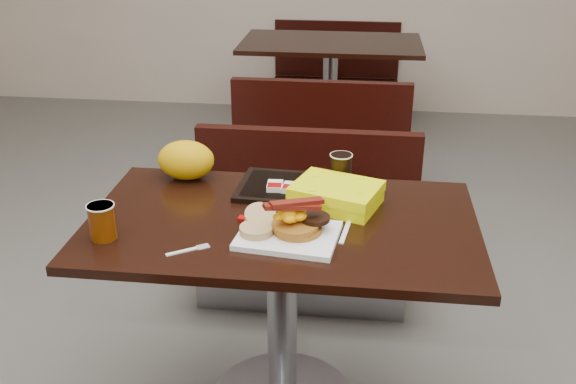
# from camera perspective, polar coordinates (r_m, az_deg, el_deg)

# --- Properties ---
(table_near) EXTENTS (1.20, 0.70, 0.75)m
(table_near) POSITION_cam_1_polar(r_m,az_deg,el_deg) (2.21, -0.50, -11.11)
(table_near) COLOR black
(table_near) RESTS_ON floor
(bench_near_n) EXTENTS (1.00, 0.46, 0.72)m
(bench_near_n) POSITION_cam_1_polar(r_m,az_deg,el_deg) (2.81, 1.31, -2.96)
(bench_near_n) COLOR black
(bench_near_n) RESTS_ON floor
(table_far) EXTENTS (1.20, 0.70, 0.75)m
(table_far) POSITION_cam_1_polar(r_m,az_deg,el_deg) (4.56, 3.67, 8.41)
(table_far) COLOR black
(table_far) RESTS_ON floor
(bench_far_s) EXTENTS (1.00, 0.46, 0.72)m
(bench_far_s) POSITION_cam_1_polar(r_m,az_deg,el_deg) (3.90, 3.04, 5.29)
(bench_far_s) COLOR black
(bench_far_s) RESTS_ON floor
(bench_far_n) EXTENTS (1.00, 0.46, 0.72)m
(bench_far_n) POSITION_cam_1_polar(r_m,az_deg,el_deg) (5.24, 4.14, 10.42)
(bench_far_n) COLOR black
(bench_far_n) RESTS_ON floor
(platter) EXTENTS (0.31, 0.26, 0.02)m
(platter) POSITION_cam_1_polar(r_m,az_deg,el_deg) (1.90, 0.03, -3.83)
(platter) COLOR white
(platter) RESTS_ON table_near
(pancake_stack) EXTENTS (0.18, 0.18, 0.03)m
(pancake_stack) POSITION_cam_1_polar(r_m,az_deg,el_deg) (1.90, 0.83, -3.06)
(pancake_stack) COLOR #A2591B
(pancake_stack) RESTS_ON platter
(sausage_patty) EXTENTS (0.11, 0.11, 0.01)m
(sausage_patty) POSITION_cam_1_polar(r_m,az_deg,el_deg) (1.91, 2.42, -2.30)
(sausage_patty) COLOR black
(sausage_patty) RESTS_ON pancake_stack
(scrambled_eggs) EXTENTS (0.12, 0.11, 0.05)m
(scrambled_eggs) POSITION_cam_1_polar(r_m,az_deg,el_deg) (1.88, -0.04, -2.01)
(scrambled_eggs) COLOR #FFB605
(scrambled_eggs) RESTS_ON pancake_stack
(bacon_strips) EXTENTS (0.19, 0.14, 0.01)m
(bacon_strips) POSITION_cam_1_polar(r_m,az_deg,el_deg) (1.86, 0.38, -1.19)
(bacon_strips) COLOR #400B04
(bacon_strips) RESTS_ON scrambled_eggs
(muffin_bottom) EXTENTS (0.11, 0.11, 0.02)m
(muffin_bottom) POSITION_cam_1_polar(r_m,az_deg,el_deg) (1.89, -2.78, -3.34)
(muffin_bottom) COLOR tan
(muffin_bottom) RESTS_ON platter
(muffin_top) EXTENTS (0.12, 0.12, 0.05)m
(muffin_top) POSITION_cam_1_polar(r_m,az_deg,el_deg) (1.95, -2.45, -2.10)
(muffin_top) COLOR tan
(muffin_top) RESTS_ON platter
(coffee_cup_near) EXTENTS (0.10, 0.10, 0.11)m
(coffee_cup_near) POSITION_cam_1_polar(r_m,az_deg,el_deg) (1.96, -15.96, -2.52)
(coffee_cup_near) COLOR #8D3E05
(coffee_cup_near) RESTS_ON table_near
(fork) EXTENTS (0.12, 0.09, 0.00)m
(fork) POSITION_cam_1_polar(r_m,az_deg,el_deg) (1.86, -9.30, -5.17)
(fork) COLOR white
(fork) RESTS_ON table_near
(knife) EXTENTS (0.04, 0.17, 0.00)m
(knife) POSITION_cam_1_polar(r_m,az_deg,el_deg) (1.95, 5.10, -3.32)
(knife) COLOR white
(knife) RESTS_ON table_near
(condiment_syrup) EXTENTS (0.05, 0.04, 0.01)m
(condiment_syrup) POSITION_cam_1_polar(r_m,az_deg,el_deg) (2.07, -0.89, -1.38)
(condiment_syrup) COLOR #AF5707
(condiment_syrup) RESTS_ON table_near
(condiment_ketchup) EXTENTS (0.04, 0.03, 0.01)m
(condiment_ketchup) POSITION_cam_1_polar(r_m,az_deg,el_deg) (2.01, -3.85, -2.33)
(condiment_ketchup) COLOR #8C0504
(condiment_ketchup) RESTS_ON table_near
(tray) EXTENTS (0.39, 0.28, 0.02)m
(tray) POSITION_cam_1_polar(r_m,az_deg,el_deg) (2.20, 0.51, 0.34)
(tray) COLOR black
(tray) RESTS_ON table_near
(hashbrown_sleeve_left) EXTENTS (0.05, 0.07, 0.02)m
(hashbrown_sleeve_left) POSITION_cam_1_polar(r_m,az_deg,el_deg) (2.17, -1.15, 0.54)
(hashbrown_sleeve_left) COLOR silver
(hashbrown_sleeve_left) RESTS_ON tray
(hashbrown_sleeve_right) EXTENTS (0.05, 0.07, 0.02)m
(hashbrown_sleeve_right) POSITION_cam_1_polar(r_m,az_deg,el_deg) (2.16, 0.21, 0.38)
(hashbrown_sleeve_right) COLOR silver
(hashbrown_sleeve_right) RESTS_ON tray
(coffee_cup_far) EXTENTS (0.09, 0.09, 0.10)m
(coffee_cup_far) POSITION_cam_1_polar(r_m,az_deg,el_deg) (2.21, 4.65, 2.09)
(coffee_cup_far) COLOR black
(coffee_cup_far) RESTS_ON tray
(clamshell) EXTENTS (0.32, 0.27, 0.07)m
(clamshell) POSITION_cam_1_polar(r_m,az_deg,el_deg) (2.09, 4.26, -0.24)
(clamshell) COLOR #EDF404
(clamshell) RESTS_ON table_near
(paper_bag) EXTENTS (0.23, 0.18, 0.14)m
(paper_bag) POSITION_cam_1_polar(r_m,az_deg,el_deg) (2.30, -8.91, 2.79)
(paper_bag) COLOR #DEB007
(paper_bag) RESTS_ON table_near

